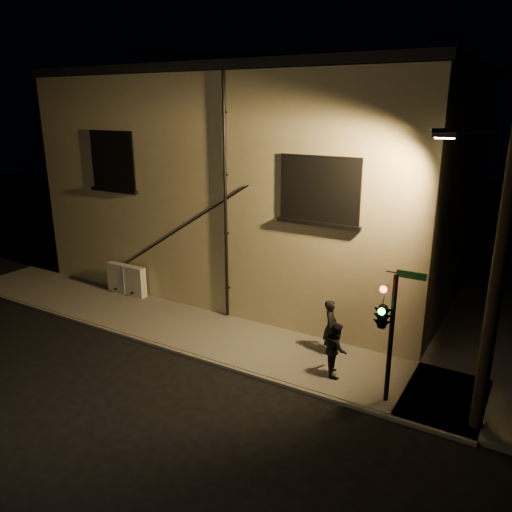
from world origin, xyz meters
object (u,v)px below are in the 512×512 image
Objects in this scene: pedestrian_a at (330,327)px; streetlamp_pole at (494,273)px; pedestrian_b at (336,349)px; utility_cabinet at (127,279)px; traffic_signal at (383,314)px.

pedestrian_a is 5.47m from streetlamp_pole.
utility_cabinet is at bearing 55.17° from pedestrian_b.
utility_cabinet is 9.72m from pedestrian_b.
traffic_signal reaches higher than pedestrian_a.
utility_cabinet is 1.19× the size of pedestrian_b.
traffic_signal is (2.06, -1.79, 1.55)m from pedestrian_a.
pedestrian_a is 0.48× the size of traffic_signal.
streetlamp_pole is at bearing -8.82° from utility_cabinet.
utility_cabinet is 0.25× the size of streetlamp_pole.
pedestrian_b is 2.26m from traffic_signal.
streetlamp_pole is at bearing -122.56° from pedestrian_b.
pedestrian_b is 0.44× the size of traffic_signal.
utility_cabinet is 13.82m from streetlamp_pole.
utility_cabinet is at bearing 168.35° from traffic_signal.
traffic_signal is 0.48× the size of streetlamp_pole.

